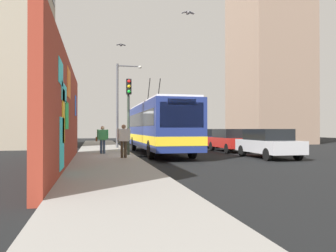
{
  "coord_description": "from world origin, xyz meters",
  "views": [
    {
      "loc": [
        -18.02,
        2.21,
        1.58
      ],
      "look_at": [
        1.83,
        -2.22,
        1.76
      ],
      "focal_mm": 35.55,
      "sensor_mm": 36.0,
      "label": 1
    }
  ],
  "objects_px": {
    "parked_car_navy": "(203,138)",
    "parked_car_black": "(185,136)",
    "traffic_light": "(129,104)",
    "street_lamp": "(120,99)",
    "city_bus": "(158,126)",
    "parked_car_red": "(229,140)",
    "pedestrian_midblock": "(102,138)",
    "parked_car_silver": "(268,143)",
    "pedestrian_at_curb": "(124,138)"
  },
  "relations": [
    {
      "from": "parked_car_navy",
      "to": "street_lamp",
      "type": "height_order",
      "value": "street_lamp"
    },
    {
      "from": "city_bus",
      "to": "street_lamp",
      "type": "height_order",
      "value": "street_lamp"
    },
    {
      "from": "parked_car_navy",
      "to": "traffic_light",
      "type": "height_order",
      "value": "traffic_light"
    },
    {
      "from": "street_lamp",
      "to": "parked_car_silver",
      "type": "bearing_deg",
      "value": -142.71
    },
    {
      "from": "parked_car_silver",
      "to": "pedestrian_at_curb",
      "type": "relative_size",
      "value": 2.62
    },
    {
      "from": "parked_car_silver",
      "to": "traffic_light",
      "type": "bearing_deg",
      "value": 75.55
    },
    {
      "from": "parked_car_black",
      "to": "pedestrian_at_curb",
      "type": "bearing_deg",
      "value": 155.04
    },
    {
      "from": "parked_car_black",
      "to": "traffic_light",
      "type": "distance_m",
      "value": 16.84
    },
    {
      "from": "parked_car_red",
      "to": "pedestrian_midblock",
      "type": "distance_m",
      "value": 8.94
    },
    {
      "from": "parked_car_red",
      "to": "parked_car_navy",
      "type": "xyz_separation_m",
      "value": [
        5.85,
        -0.0,
        0.0
      ]
    },
    {
      "from": "parked_car_navy",
      "to": "parked_car_black",
      "type": "relative_size",
      "value": 1.15
    },
    {
      "from": "parked_car_silver",
      "to": "parked_car_navy",
      "type": "relative_size",
      "value": 0.89
    },
    {
      "from": "parked_car_red",
      "to": "street_lamp",
      "type": "relative_size",
      "value": 0.69
    },
    {
      "from": "parked_car_silver",
      "to": "parked_car_red",
      "type": "relative_size",
      "value": 0.98
    },
    {
      "from": "city_bus",
      "to": "pedestrian_midblock",
      "type": "height_order",
      "value": "city_bus"
    },
    {
      "from": "parked_car_navy",
      "to": "pedestrian_midblock",
      "type": "xyz_separation_m",
      "value": [
        -7.79,
        8.72,
        0.25
      ]
    },
    {
      "from": "parked_car_silver",
      "to": "pedestrian_at_curb",
      "type": "distance_m",
      "value": 7.77
    },
    {
      "from": "parked_car_black",
      "to": "pedestrian_at_curb",
      "type": "distance_m",
      "value": 18.39
    },
    {
      "from": "traffic_light",
      "to": "city_bus",
      "type": "bearing_deg",
      "value": -40.34
    },
    {
      "from": "traffic_light",
      "to": "street_lamp",
      "type": "bearing_deg",
      "value": -1.01
    },
    {
      "from": "parked_car_red",
      "to": "street_lamp",
      "type": "bearing_deg",
      "value": 59.68
    },
    {
      "from": "pedestrian_at_curb",
      "to": "traffic_light",
      "type": "distance_m",
      "value": 2.53
    },
    {
      "from": "parked_car_silver",
      "to": "traffic_light",
      "type": "xyz_separation_m",
      "value": [
        1.89,
        7.35,
        2.14
      ]
    },
    {
      "from": "parked_car_navy",
      "to": "traffic_light",
      "type": "distance_m",
      "value": 11.97
    },
    {
      "from": "city_bus",
      "to": "pedestrian_at_curb",
      "type": "height_order",
      "value": "city_bus"
    },
    {
      "from": "pedestrian_midblock",
      "to": "traffic_light",
      "type": "relative_size",
      "value": 0.38
    },
    {
      "from": "parked_car_navy",
      "to": "pedestrian_at_curb",
      "type": "relative_size",
      "value": 2.94
    },
    {
      "from": "parked_car_navy",
      "to": "pedestrian_at_curb",
      "type": "bearing_deg",
      "value": 144.5
    },
    {
      "from": "parked_car_silver",
      "to": "pedestrian_midblock",
      "type": "bearing_deg",
      "value": 69.23
    },
    {
      "from": "parked_car_navy",
      "to": "parked_car_black",
      "type": "height_order",
      "value": "same"
    },
    {
      "from": "parked_car_black",
      "to": "street_lamp",
      "type": "relative_size",
      "value": 0.65
    },
    {
      "from": "street_lamp",
      "to": "parked_car_black",
      "type": "bearing_deg",
      "value": -44.22
    },
    {
      "from": "parked_car_black",
      "to": "street_lamp",
      "type": "height_order",
      "value": "street_lamp"
    },
    {
      "from": "pedestrian_midblock",
      "to": "pedestrian_at_curb",
      "type": "xyz_separation_m",
      "value": [
        -3.08,
        -0.96,
        0.04
      ]
    },
    {
      "from": "pedestrian_at_curb",
      "to": "parked_car_silver",
      "type": "bearing_deg",
      "value": -91.65
    },
    {
      "from": "parked_car_silver",
      "to": "pedestrian_midblock",
      "type": "height_order",
      "value": "pedestrian_midblock"
    },
    {
      "from": "pedestrian_midblock",
      "to": "parked_car_black",
      "type": "bearing_deg",
      "value": -32.7
    },
    {
      "from": "city_bus",
      "to": "pedestrian_midblock",
      "type": "bearing_deg",
      "value": 107.61
    },
    {
      "from": "parked_car_red",
      "to": "parked_car_silver",
      "type": "bearing_deg",
      "value": -180.0
    },
    {
      "from": "parked_car_navy",
      "to": "pedestrian_midblock",
      "type": "bearing_deg",
      "value": 131.79
    },
    {
      "from": "parked_car_red",
      "to": "traffic_light",
      "type": "xyz_separation_m",
      "value": [
        -3.36,
        7.35,
        2.14
      ]
    },
    {
      "from": "pedestrian_at_curb",
      "to": "parked_car_black",
      "type": "bearing_deg",
      "value": -24.96
    },
    {
      "from": "pedestrian_midblock",
      "to": "street_lamp",
      "type": "relative_size",
      "value": 0.25
    },
    {
      "from": "city_bus",
      "to": "parked_car_red",
      "type": "xyz_separation_m",
      "value": [
        0.83,
        -5.2,
        -0.96
      ]
    },
    {
      "from": "parked_car_red",
      "to": "pedestrian_midblock",
      "type": "relative_size",
      "value": 2.78
    },
    {
      "from": "city_bus",
      "to": "parked_car_silver",
      "type": "xyz_separation_m",
      "value": [
        -4.43,
        -5.2,
        -0.96
      ]
    },
    {
      "from": "pedestrian_midblock",
      "to": "traffic_light",
      "type": "bearing_deg",
      "value": -135.89
    },
    {
      "from": "street_lamp",
      "to": "traffic_light",
      "type": "bearing_deg",
      "value": 178.99
    },
    {
      "from": "city_bus",
      "to": "pedestrian_at_curb",
      "type": "bearing_deg",
      "value": 148.65
    },
    {
      "from": "city_bus",
      "to": "traffic_light",
      "type": "distance_m",
      "value": 3.52
    }
  ]
}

